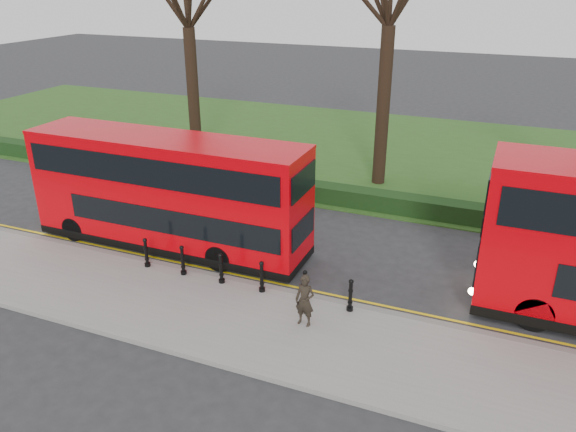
% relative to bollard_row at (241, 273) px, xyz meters
% --- Properties ---
extents(ground, '(120.00, 120.00, 0.00)m').
position_rel_bollard_row_xyz_m(ground, '(-0.37, 1.35, -0.65)').
color(ground, '#28282B').
rests_on(ground, ground).
extents(pavement, '(60.00, 4.00, 0.15)m').
position_rel_bollard_row_xyz_m(pavement, '(-0.37, -1.65, -0.57)').
color(pavement, gray).
rests_on(pavement, ground).
extents(kerb, '(60.00, 0.25, 0.16)m').
position_rel_bollard_row_xyz_m(kerb, '(-0.37, 0.35, -0.57)').
color(kerb, slate).
rests_on(kerb, ground).
extents(grass_verge, '(60.00, 18.00, 0.06)m').
position_rel_bollard_row_xyz_m(grass_verge, '(-0.37, 16.35, -0.62)').
color(grass_verge, '#2C521B').
rests_on(grass_verge, ground).
extents(hedge, '(60.00, 0.90, 0.80)m').
position_rel_bollard_row_xyz_m(hedge, '(-0.37, 8.15, -0.25)').
color(hedge, black).
rests_on(hedge, ground).
extents(yellow_line_outer, '(60.00, 0.10, 0.01)m').
position_rel_bollard_row_xyz_m(yellow_line_outer, '(-0.37, 0.65, -0.64)').
color(yellow_line_outer, yellow).
rests_on(yellow_line_outer, ground).
extents(yellow_line_inner, '(60.00, 0.10, 0.01)m').
position_rel_bollard_row_xyz_m(yellow_line_inner, '(-0.37, 0.85, -0.64)').
color(yellow_line_inner, yellow).
rests_on(yellow_line_inner, ground).
extents(bollard_row, '(7.30, 0.15, 1.00)m').
position_rel_bollard_row_xyz_m(bollard_row, '(0.00, 0.00, 0.00)').
color(bollard_row, black).
rests_on(bollard_row, pavement).
extents(bus_lead, '(10.37, 2.38, 4.12)m').
position_rel_bollard_row_xyz_m(bus_lead, '(-3.85, 1.95, 1.43)').
color(bus_lead, '#D40008').
rests_on(bus_lead, ground).
extents(pedestrian, '(0.59, 0.41, 1.56)m').
position_rel_bollard_row_xyz_m(pedestrian, '(2.58, -1.16, 0.28)').
color(pedestrian, black).
rests_on(pedestrian, pavement).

